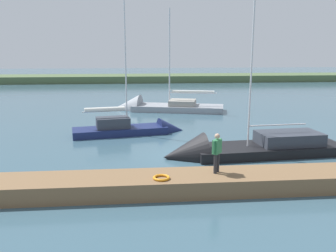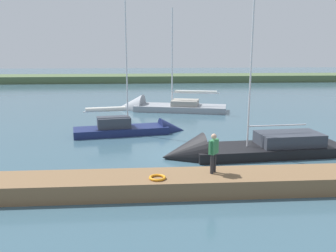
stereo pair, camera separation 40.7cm
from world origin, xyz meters
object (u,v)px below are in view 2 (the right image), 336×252
(life_ring_buoy, at_px, (157,178))
(sailboat_behind_pier, at_px, (158,109))
(sailboat_far_left, at_px, (137,131))
(sailboat_inner_slip, at_px, (238,152))
(person_on_dock, at_px, (214,151))

(life_ring_buoy, height_order, sailboat_behind_pier, sailboat_behind_pier)
(sailboat_far_left, height_order, sailboat_inner_slip, sailboat_inner_slip)
(sailboat_behind_pier, height_order, person_on_dock, sailboat_behind_pier)
(life_ring_buoy, relative_size, person_on_dock, 0.41)
(life_ring_buoy, bearing_deg, sailboat_behind_pier, -92.69)
(life_ring_buoy, xyz_separation_m, sailboat_far_left, (0.95, -10.85, -0.61))
(sailboat_far_left, bearing_deg, person_on_dock, -83.25)
(life_ring_buoy, height_order, sailboat_inner_slip, sailboat_inner_slip)
(life_ring_buoy, height_order, sailboat_far_left, sailboat_far_left)
(life_ring_buoy, xyz_separation_m, sailboat_inner_slip, (-4.57, -5.07, -0.54))
(sailboat_inner_slip, bearing_deg, sailboat_far_left, -50.92)
(life_ring_buoy, distance_m, sailboat_far_left, 10.91)
(sailboat_inner_slip, bearing_deg, person_on_dock, 58.60)
(life_ring_buoy, distance_m, sailboat_behind_pier, 20.36)
(sailboat_behind_pier, distance_m, sailboat_inner_slip, 15.68)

